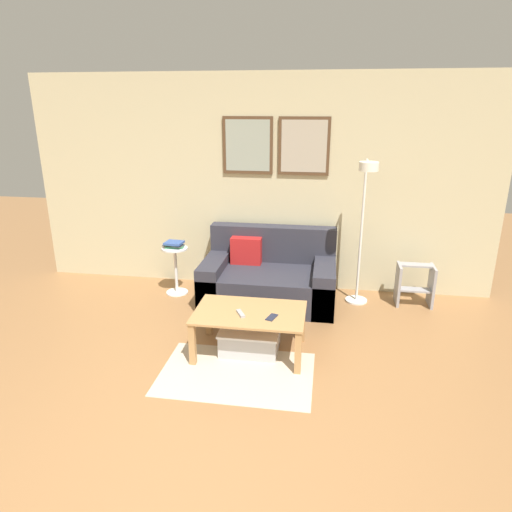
# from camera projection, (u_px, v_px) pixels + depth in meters

# --- Properties ---
(ground_plane) EXTENTS (16.00, 16.00, 0.00)m
(ground_plane) POSITION_uv_depth(u_px,v_px,m) (175.00, 486.00, 2.77)
(ground_plane) COLOR olive
(wall_back) EXTENTS (5.60, 0.09, 2.55)m
(wall_back) POSITION_uv_depth(u_px,v_px,m) (259.00, 184.00, 5.47)
(wall_back) COLOR #C6BC93
(wall_back) RESTS_ON ground_plane
(area_rug) EXTENTS (1.31, 0.86, 0.01)m
(area_rug) POSITION_uv_depth(u_px,v_px,m) (236.00, 373.00, 3.91)
(area_rug) COLOR #C1B299
(area_rug) RESTS_ON ground_plane
(couch) EXTENTS (1.50, 0.94, 0.81)m
(couch) POSITION_uv_depth(u_px,v_px,m) (269.00, 278.00, 5.32)
(couch) COLOR #2D2D38
(couch) RESTS_ON ground_plane
(coffee_table) EXTENTS (1.00, 0.64, 0.41)m
(coffee_table) POSITION_uv_depth(u_px,v_px,m) (250.00, 318.00, 4.15)
(coffee_table) COLOR #AD7F4C
(coffee_table) RESTS_ON ground_plane
(storage_bin) EXTENTS (0.55, 0.43, 0.23)m
(storage_bin) POSITION_uv_depth(u_px,v_px,m) (250.00, 339.00, 4.26)
(storage_bin) COLOR #B2B2B7
(storage_bin) RESTS_ON ground_plane
(floor_lamp) EXTENTS (0.25, 0.54, 1.65)m
(floor_lamp) POSITION_uv_depth(u_px,v_px,m) (364.00, 212.00, 4.83)
(floor_lamp) COLOR white
(floor_lamp) RESTS_ON ground_plane
(side_table) EXTENTS (0.31, 0.31, 0.58)m
(side_table) POSITION_uv_depth(u_px,v_px,m) (176.00, 266.00, 5.47)
(side_table) COLOR white
(side_table) RESTS_ON ground_plane
(book_stack) EXTENTS (0.26, 0.20, 0.07)m
(book_stack) POSITION_uv_depth(u_px,v_px,m) (174.00, 244.00, 5.40)
(book_stack) COLOR #387F4C
(book_stack) RESTS_ON side_table
(remote_control) EXTENTS (0.11, 0.15, 0.02)m
(remote_control) POSITION_uv_depth(u_px,v_px,m) (241.00, 313.00, 4.07)
(remote_control) COLOR #99999E
(remote_control) RESTS_ON coffee_table
(cell_phone) EXTENTS (0.11, 0.15, 0.01)m
(cell_phone) POSITION_uv_depth(u_px,v_px,m) (272.00, 317.00, 4.01)
(cell_phone) COLOR #1E2338
(cell_phone) RESTS_ON coffee_table
(step_stool) EXTENTS (0.40, 0.28, 0.47)m
(step_stool) POSITION_uv_depth(u_px,v_px,m) (415.00, 284.00, 5.19)
(step_stool) COLOR #99999E
(step_stool) RESTS_ON ground_plane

